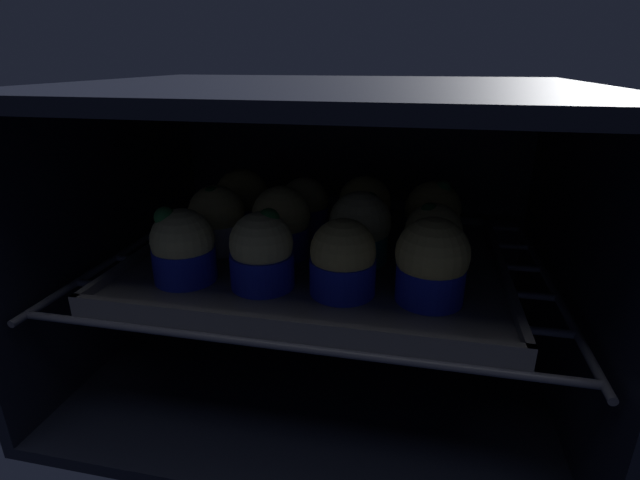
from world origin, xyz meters
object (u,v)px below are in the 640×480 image
(muffin_row2_col0, at_px, (242,201))
(muffin_row1_col0, at_px, (217,220))
(muffin_row0_col2, at_px, (343,260))
(muffin_row1_col1, at_px, (282,223))
(muffin_row2_col1, at_px, (304,208))
(muffin_row2_col3, at_px, (433,214))
(muffin_row1_col2, at_px, (360,228))
(muffin_row0_col0, at_px, (183,248))
(muffin_row0_col3, at_px, (432,263))
(muffin_row2_col2, at_px, (364,209))
(muffin_row1_col3, at_px, (433,239))
(muffin_row0_col1, at_px, (262,252))
(baking_tray, at_px, (320,261))

(muffin_row2_col0, bearing_deg, muffin_row1_col0, -89.91)
(muffin_row0_col2, bearing_deg, muffin_row1_col1, 136.45)
(muffin_row2_col1, xyz_separation_m, muffin_row2_col3, (0.17, 0.00, 0.00))
(muffin_row1_col2, distance_m, muffin_row2_col0, 0.20)
(muffin_row0_col0, bearing_deg, muffin_row2_col3, 34.20)
(muffin_row0_col2, relative_size, muffin_row2_col1, 1.04)
(muffin_row1_col2, height_order, muffin_row2_col0, muffin_row1_col2)
(muffin_row0_col3, relative_size, muffin_row1_col1, 1.00)
(muffin_row1_col2, bearing_deg, muffin_row2_col3, 45.15)
(muffin_row1_col0, height_order, muffin_row2_col0, same)
(muffin_row2_col1, height_order, muffin_row2_col2, muffin_row2_col2)
(muffin_row1_col3, distance_m, muffin_row2_col3, 0.09)
(muffin_row0_col2, relative_size, muffin_row1_col2, 0.95)
(muffin_row0_col1, bearing_deg, muffin_row2_col0, 116.55)
(muffin_row0_col1, relative_size, muffin_row1_col2, 1.01)
(muffin_row0_col3, relative_size, muffin_row2_col0, 1.04)
(muffin_row2_col0, bearing_deg, muffin_row1_col3, -19.18)
(muffin_row2_col0, relative_size, muffin_row2_col2, 1.00)
(muffin_row0_col3, distance_m, muffin_row1_col3, 0.08)
(muffin_row0_col3, height_order, muffin_row2_col1, muffin_row0_col3)
(muffin_row0_col1, relative_size, muffin_row0_col3, 0.99)
(muffin_row1_col2, bearing_deg, muffin_row0_col0, -152.26)
(muffin_row1_col3, xyz_separation_m, muffin_row2_col1, (-0.17, 0.09, -0.00))
(muffin_row1_col0, bearing_deg, muffin_row0_col0, -89.57)
(muffin_row0_col3, distance_m, muffin_row1_col2, 0.12)
(muffin_row0_col3, distance_m, muffin_row1_col1, 0.20)
(baking_tray, bearing_deg, muffin_row2_col1, 115.09)
(muffin_row0_col0, distance_m, muffin_row0_col3, 0.26)
(muffin_row1_col1, relative_size, muffin_row2_col2, 1.04)
(muffin_row0_col0, xyz_separation_m, muffin_row1_col2, (0.18, 0.09, 0.00))
(muffin_row2_col0, bearing_deg, muffin_row2_col2, -1.08)
(muffin_row0_col0, xyz_separation_m, muffin_row0_col1, (0.09, 0.00, 0.00))
(muffin_row1_col2, xyz_separation_m, muffin_row2_col2, (-0.01, 0.08, -0.00))
(muffin_row2_col2, distance_m, muffin_row2_col3, 0.09)
(muffin_row0_col2, bearing_deg, muffin_row0_col1, -178.71)
(muffin_row1_col0, relative_size, muffin_row1_col3, 1.06)
(muffin_row2_col1, bearing_deg, muffin_row1_col0, -136.26)
(muffin_row1_col2, xyz_separation_m, muffin_row1_col3, (0.08, -0.01, -0.00))
(muffin_row1_col2, bearing_deg, muffin_row0_col1, -134.92)
(muffin_row0_col1, xyz_separation_m, muffin_row1_col1, (-0.00, 0.09, 0.00))
(muffin_row1_col1, relative_size, muffin_row1_col3, 1.10)
(muffin_row0_col2, xyz_separation_m, muffin_row1_col0, (-0.18, 0.09, 0.00))
(muffin_row2_col0, bearing_deg, muffin_row0_col3, -33.59)
(muffin_row2_col0, height_order, muffin_row2_col1, muffin_row2_col0)
(muffin_row1_col1, bearing_deg, muffin_row1_col3, -0.35)
(muffin_row0_col0, bearing_deg, baking_tray, 34.79)
(muffin_row2_col3, bearing_deg, muffin_row1_col1, -153.65)
(muffin_row0_col0, distance_m, muffin_row0_col1, 0.09)
(muffin_row1_col3, distance_m, muffin_row2_col1, 0.20)
(muffin_row0_col3, xyz_separation_m, muffin_row1_col1, (-0.18, 0.08, 0.00))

